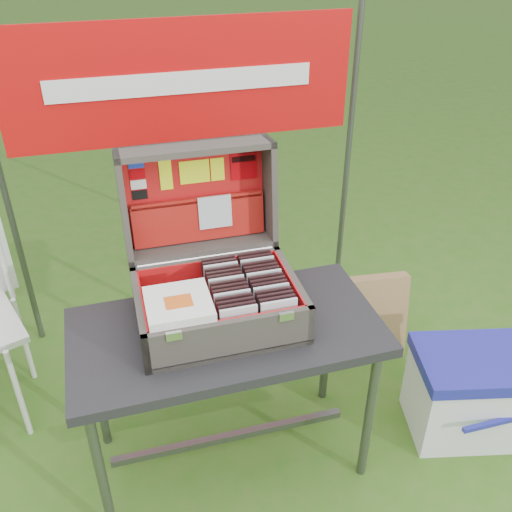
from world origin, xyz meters
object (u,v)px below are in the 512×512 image
object	(u,v)px
suitcase	(213,249)
cooler	(466,393)
table	(229,397)
cardboard_box	(364,319)

from	to	relation	value
suitcase	cooler	world-z (taller)	suitcase
table	suitcase	distance (m)	0.63
table	suitcase	size ratio (longest dim) A/B	1.94
table	cooler	distance (m)	1.03
table	cardboard_box	distance (m)	0.92
cooler	cardboard_box	bearing A→B (deg)	124.35
table	cooler	bearing A→B (deg)	-7.20
suitcase	cooler	bearing A→B (deg)	-11.53
suitcase	cooler	distance (m)	1.31
cooler	table	bearing A→B (deg)	-173.80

